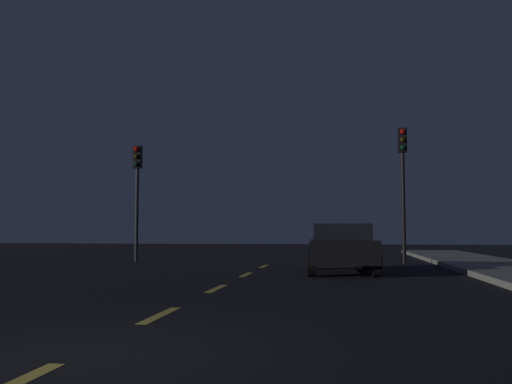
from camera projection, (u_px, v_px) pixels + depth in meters
name	position (u px, v px, depth m)	size (l,w,h in m)	color
ground_plane	(223.00, 286.00, 12.42)	(80.00, 80.00, 0.00)	black
lane_stripe_second	(160.00, 315.00, 8.08)	(0.16, 1.60, 0.01)	#EACC4C
lane_stripe_third	(217.00, 288.00, 11.83)	(0.16, 1.60, 0.01)	#EACC4C
lane_stripe_fourth	(246.00, 275.00, 15.58)	(0.16, 1.60, 0.01)	#EACC4C
lane_stripe_fifth	(264.00, 266.00, 19.33)	(0.16, 1.60, 0.01)	#EACC4C
traffic_signal_left	(137.00, 180.00, 22.37)	(0.32, 0.38, 4.60)	#2D2D30
traffic_signal_right	(403.00, 169.00, 20.90)	(0.32, 0.38, 5.03)	black
car_stopped_ahead	(341.00, 247.00, 16.27)	(2.07, 4.02, 1.41)	black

